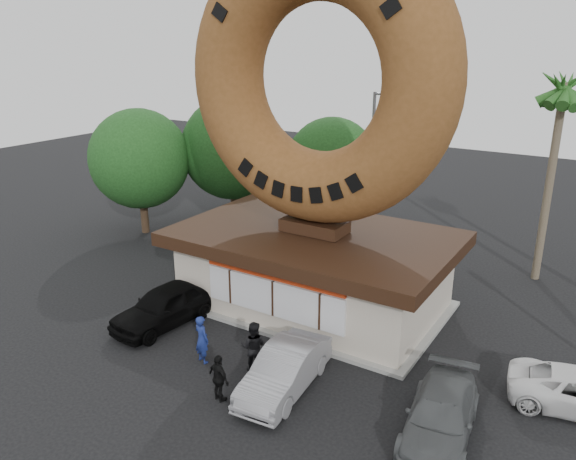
# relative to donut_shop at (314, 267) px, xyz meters

# --- Properties ---
(ground) EXTENTS (90.00, 90.00, 0.00)m
(ground) POSITION_rel_donut_shop_xyz_m (0.00, -5.98, -1.77)
(ground) COLOR black
(ground) RESTS_ON ground
(donut_shop) EXTENTS (11.20, 7.20, 3.80)m
(donut_shop) POSITION_rel_donut_shop_xyz_m (0.00, 0.00, 0.00)
(donut_shop) COLOR #BBAF9F
(donut_shop) RESTS_ON ground
(giant_donut) EXTENTS (11.02, 2.81, 11.02)m
(giant_donut) POSITION_rel_donut_shop_xyz_m (0.00, 0.02, 7.54)
(giant_donut) COLOR brown
(giant_donut) RESTS_ON donut_shop
(tree_west) EXTENTS (6.00, 6.00, 7.65)m
(tree_west) POSITION_rel_donut_shop_xyz_m (-9.50, 7.02, 2.87)
(tree_west) COLOR #473321
(tree_west) RESTS_ON ground
(tree_mid) EXTENTS (5.20, 5.20, 6.63)m
(tree_mid) POSITION_rel_donut_shop_xyz_m (-4.00, 9.02, 2.25)
(tree_mid) COLOR #473321
(tree_mid) RESTS_ON ground
(tree_far) EXTENTS (5.60, 5.60, 7.14)m
(tree_far) POSITION_rel_donut_shop_xyz_m (-13.00, 3.02, 2.56)
(tree_far) COLOR #473321
(tree_far) RESTS_ON ground
(palm_near) EXTENTS (2.60, 2.60, 9.75)m
(palm_near) POSITION_rel_donut_shop_xyz_m (7.50, 8.02, 6.65)
(palm_near) COLOR #726651
(palm_near) RESTS_ON ground
(street_lamp) EXTENTS (2.11, 0.20, 8.00)m
(street_lamp) POSITION_rel_donut_shop_xyz_m (-1.86, 10.02, 2.72)
(street_lamp) COLOR #59595E
(street_lamp) RESTS_ON ground
(person_left) EXTENTS (0.73, 0.57, 1.76)m
(person_left) POSITION_rel_donut_shop_xyz_m (-1.10, -5.89, -0.88)
(person_left) COLOR navy
(person_left) RESTS_ON ground
(person_center) EXTENTS (1.08, 0.97, 1.83)m
(person_center) POSITION_rel_donut_shop_xyz_m (0.75, -5.40, -0.85)
(person_center) COLOR black
(person_center) RESTS_ON ground
(person_right) EXTENTS (1.01, 0.63, 1.60)m
(person_right) POSITION_rel_donut_shop_xyz_m (0.82, -7.33, -0.97)
(person_right) COLOR black
(person_right) RESTS_ON ground
(car_black) EXTENTS (2.32, 4.77, 1.57)m
(car_black) POSITION_rel_donut_shop_xyz_m (-4.14, -4.54, -0.98)
(car_black) COLOR black
(car_black) RESTS_ON ground
(car_silver) EXTENTS (1.93, 4.47, 1.43)m
(car_silver) POSITION_rel_donut_shop_xyz_m (2.22, -5.75, -1.05)
(car_silver) COLOR #949498
(car_silver) RESTS_ON ground
(car_grey) EXTENTS (2.41, 4.68, 1.30)m
(car_grey) POSITION_rel_donut_shop_xyz_m (7.15, -5.27, -1.12)
(car_grey) COLOR #575A5C
(car_grey) RESTS_ON ground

